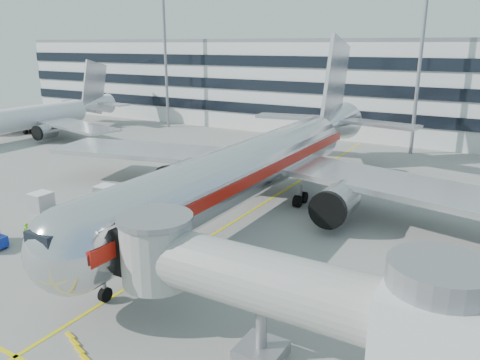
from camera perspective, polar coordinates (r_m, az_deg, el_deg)
The scene contains 13 objects.
ground at distance 35.26m, azimuth -6.65°, elevation -8.67°, with size 180.00×180.00×0.00m, color gray.
lead_in_line at distance 43.03m, azimuth 1.31°, elevation -3.84°, with size 0.25×70.00×0.01m, color yellow.
stop_bar at distance 26.97m, azimuth -25.69°, elevation -18.84°, with size 6.00×0.25×0.01m, color yellow.
main_jet at distance 43.23m, azimuth 2.45°, elevation 2.12°, with size 50.95×48.70×16.06m.
jet_bridge at distance 21.82m, azimuth 6.73°, elevation -13.94°, with size 17.80×4.50×7.00m.
terminal at distance 85.89m, azimuth 17.28°, elevation 10.91°, with size 150.00×24.25×15.60m.
light_mast_west at distance 86.65m, azimuth -9.14°, elevation 16.15°, with size 2.40×1.20×25.45m.
light_mast_centre at distance 68.38m, azimuth 21.31°, elevation 15.30°, with size 2.40×1.20×25.45m.
second_jet at distance 84.37m, azimuth -24.56°, elevation 6.91°, with size 38.21×36.52×12.04m.
belt_loader at distance 36.70m, azimuth -15.25°, elevation -7.10°, with size 4.47×1.84×2.12m.
cargo_container_left at distance 46.33m, azimuth -23.06°, elevation -2.51°, with size 1.75×1.75×1.82m.
cargo_container_right at distance 46.80m, azimuth -16.05°, elevation -1.66°, with size 1.89×1.89×1.78m.
ramp_worker at distance 39.68m, azimuth -24.49°, elevation -5.91°, with size 0.59×0.39×1.62m, color #71D616.
Camera 1 is at (19.42, -25.42, 14.83)m, focal length 35.00 mm.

